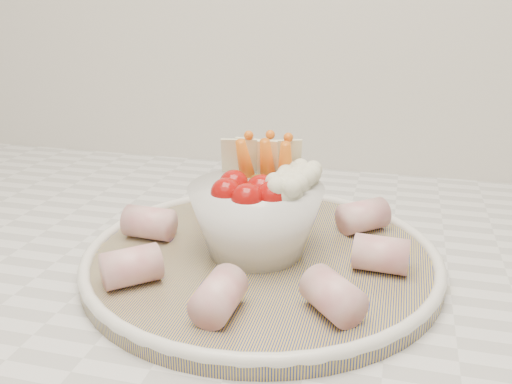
# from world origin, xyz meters

# --- Properties ---
(serving_platter) EXTENTS (0.36, 0.36, 0.02)m
(serving_platter) POSITION_xyz_m (0.04, 1.41, 0.93)
(serving_platter) COLOR navy
(serving_platter) RESTS_ON kitchen_counter
(veggie_bowl) EXTENTS (0.14, 0.14, 0.12)m
(veggie_bowl) POSITION_xyz_m (0.04, 1.41, 0.98)
(veggie_bowl) COLOR white
(veggie_bowl) RESTS_ON serving_platter
(cured_meat_rolls) EXTENTS (0.30, 0.31, 0.03)m
(cured_meat_rolls) POSITION_xyz_m (0.04, 1.41, 0.95)
(cured_meat_rolls) COLOR #C45963
(cured_meat_rolls) RESTS_ON serving_platter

